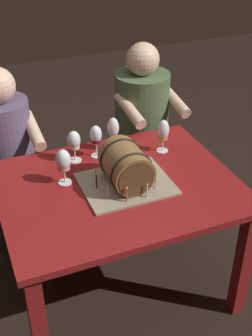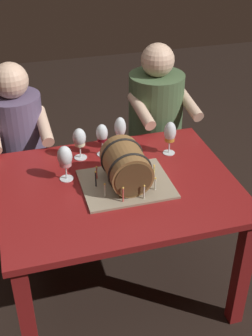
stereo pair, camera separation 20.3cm
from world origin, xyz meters
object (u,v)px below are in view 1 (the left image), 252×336
at_px(wine_glass_amber, 163,131).
at_px(wine_glass_rose, 63,162).
at_px(barrel_cake, 126,168).
at_px(dining_table, 118,202).
at_px(person_seated_left, 10,166).
at_px(person_seated_right, 141,135).
at_px(wine_glass_empty, 113,129).
at_px(wine_glass_red, 96,136).
at_px(wine_glass_white, 74,142).

distance_m(wine_glass_amber, wine_glass_rose, 0.60).
bearing_deg(barrel_cake, dining_table, 153.78).
bearing_deg(wine_glass_rose, dining_table, -25.54).
relative_size(dining_table, barrel_cake, 2.68).
xyz_separation_m(dining_table, person_seated_left, (-0.44, 0.70, -0.09)).
relative_size(wine_glass_rose, person_seated_right, 0.16).
xyz_separation_m(wine_glass_empty, person_seated_right, (0.34, 0.38, -0.30)).
xyz_separation_m(wine_glass_empty, wine_glass_red, (-0.11, -0.03, -0.01)).
xyz_separation_m(wine_glass_empty, wine_glass_white, (-0.23, -0.03, -0.02)).
xyz_separation_m(wine_glass_rose, person_seated_right, (0.68, 0.59, -0.29)).
relative_size(dining_table, person_seated_right, 1.00).
xyz_separation_m(wine_glass_white, wine_glass_rose, (-0.11, -0.18, 0.01)).
bearing_deg(wine_glass_empty, wine_glass_white, -173.16).
relative_size(barrel_cake, person_seated_left, 0.38).
bearing_deg(dining_table, person_seated_right, 57.82).
bearing_deg(wine_glass_empty, person_seated_right, 47.69).
bearing_deg(barrel_cake, person_seated_left, 123.57).
height_order(wine_glass_red, person_seated_right, person_seated_right).
xyz_separation_m(barrel_cake, person_seated_left, (-0.48, 0.72, -0.30)).
xyz_separation_m(barrel_cake, wine_glass_red, (-0.04, 0.32, 0.03)).
bearing_deg(wine_glass_white, wine_glass_rose, -120.35).
bearing_deg(person_seated_left, dining_table, -57.83).
xyz_separation_m(dining_table, wine_glass_red, (-0.01, 0.30, 0.24)).
bearing_deg(person_seated_right, person_seated_left, -179.97).
distance_m(dining_table, barrel_cake, 0.22).
distance_m(wine_glass_red, person_seated_right, 0.67).
height_order(wine_glass_empty, wine_glass_red, wine_glass_empty).
xyz_separation_m(dining_table, barrel_cake, (0.04, -0.02, 0.21)).
xyz_separation_m(dining_table, wine_glass_amber, (0.35, 0.21, 0.24)).
height_order(dining_table, barrel_cake, barrel_cake).
xyz_separation_m(barrel_cake, wine_glass_amber, (0.31, 0.23, 0.02)).
relative_size(wine_glass_white, person_seated_right, 0.15).
relative_size(barrel_cake, wine_glass_amber, 2.29).
xyz_separation_m(barrel_cake, person_seated_right, (0.41, 0.72, -0.26)).
height_order(wine_glass_white, wine_glass_red, wine_glass_red).
xyz_separation_m(barrel_cake, wine_glass_empty, (0.06, 0.35, 0.04)).
bearing_deg(barrel_cake, person_seated_right, 60.58).
xyz_separation_m(barrel_cake, wine_glass_rose, (-0.28, 0.13, 0.03)).
height_order(dining_table, wine_glass_amber, wine_glass_amber).
height_order(person_seated_left, person_seated_right, person_seated_right).
distance_m(dining_table, wine_glass_rose, 0.36).
xyz_separation_m(wine_glass_red, person_seated_right, (0.45, 0.40, -0.29)).
relative_size(wine_glass_red, person_seated_left, 0.16).
relative_size(wine_glass_empty, wine_glass_red, 1.08).
bearing_deg(wine_glass_rose, wine_glass_white, 59.65).
distance_m(wine_glass_white, person_seated_left, 0.60).
bearing_deg(wine_glass_white, dining_table, -66.06).
bearing_deg(wine_glass_white, wine_glass_red, 0.53).
height_order(barrel_cake, wine_glass_rose, barrel_cake).
relative_size(wine_glass_white, wine_glass_red, 0.96).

